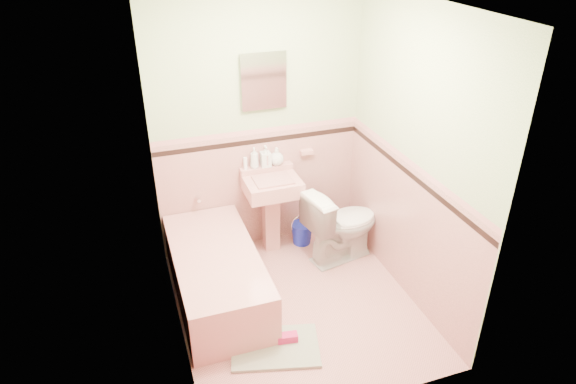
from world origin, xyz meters
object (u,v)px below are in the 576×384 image
object	(u,v)px
soap_bottle_left	(254,158)
soap_bottle_mid	(266,156)
sink	(273,216)
toilet	(342,224)
bucket	(302,233)
bathtub	(217,277)
shoe	(287,338)
soap_bottle_right	(277,156)
medicine_cabinet	(263,81)

from	to	relation	value
soap_bottle_left	soap_bottle_mid	size ratio (longest dim) A/B	0.99
sink	toilet	size ratio (longest dim) A/B	1.08
sink	bucket	size ratio (longest dim) A/B	3.65
bucket	bathtub	bearing A→B (deg)	-150.42
bathtub	shoe	xyz separation A→B (m)	(0.40, -0.73, -0.17)
soap_bottle_mid	soap_bottle_right	world-z (taller)	soap_bottle_mid
bathtub	bucket	bearing A→B (deg)	29.58
soap_bottle_mid	soap_bottle_right	distance (m)	0.11
soap_bottle_left	soap_bottle_mid	distance (m)	0.11
toilet	shoe	xyz separation A→B (m)	(-0.88, -0.95, -0.32)
shoe	sink	bearing A→B (deg)	86.17
toilet	shoe	size ratio (longest dim) A/B	4.70
medicine_cabinet	bucket	world-z (taller)	medicine_cabinet
medicine_cabinet	sink	bearing A→B (deg)	-90.00
soap_bottle_mid	soap_bottle_right	size ratio (longest dim) A/B	1.21
bathtub	medicine_cabinet	xyz separation A→B (m)	(0.68, 0.74, 1.47)
medicine_cabinet	soap_bottle_mid	xyz separation A→B (m)	(-0.00, -0.03, -0.72)
bathtub	bucket	distance (m)	1.16
bucket	sink	bearing A→B (deg)	-172.99
soap_bottle_left	shoe	distance (m)	1.71
medicine_cabinet	shoe	bearing A→B (deg)	-100.70
toilet	soap_bottle_mid	bearing A→B (deg)	39.18
sink	soap_bottle_mid	distance (m)	0.60
sink	toilet	world-z (taller)	sink
soap_bottle_left	shoe	world-z (taller)	soap_bottle_left
sink	toilet	xyz separation A→B (m)	(0.60, -0.31, -0.03)
soap_bottle_left	shoe	size ratio (longest dim) A/B	1.29
soap_bottle_mid	soap_bottle_left	bearing A→B (deg)	180.00
soap_bottle_right	soap_bottle_left	bearing A→B (deg)	180.00
toilet	bathtub	bearing A→B (deg)	87.87
soap_bottle_mid	shoe	size ratio (longest dim) A/B	1.31
medicine_cabinet	soap_bottle_mid	size ratio (longest dim) A/B	2.15
soap_bottle_right	bucket	xyz separation A→B (m)	(0.22, -0.14, -0.85)
soap_bottle_left	soap_bottle_mid	bearing A→B (deg)	0.00
bathtub	soap_bottle_left	world-z (taller)	soap_bottle_left
bathtub	soap_bottle_left	size ratio (longest dim) A/B	7.20
soap_bottle_left	soap_bottle_right	size ratio (longest dim) A/B	1.19
toilet	sink	bearing A→B (deg)	50.78
soap_bottle_mid	sink	bearing A→B (deg)	-88.42
sink	bathtub	bearing A→B (deg)	-142.07
medicine_cabinet	bathtub	bearing A→B (deg)	-132.58
bathtub	bucket	size ratio (longest dim) A/B	6.71
soap_bottle_right	shoe	xyz separation A→B (m)	(-0.38, -1.44, -0.90)
medicine_cabinet	toilet	xyz separation A→B (m)	(0.60, -0.52, -1.32)
bucket	shoe	size ratio (longest dim) A/B	1.39
toilet	soap_bottle_right	bearing A→B (deg)	33.45
medicine_cabinet	soap_bottle_right	xyz separation A→B (m)	(0.11, -0.03, -0.74)
bathtub	soap_bottle_left	distance (m)	1.18
toilet	bucket	xyz separation A→B (m)	(-0.28, 0.35, -0.27)
sink	toilet	bearing A→B (deg)	-27.51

